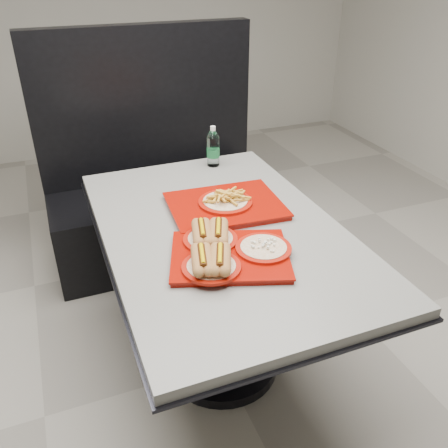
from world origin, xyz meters
name	(u,v)px	position (x,y,z in m)	size (l,w,h in m)	color
ground	(222,364)	(0.00, 0.00, 0.00)	(6.00, 6.00, 0.00)	gray
diner_table	(222,262)	(0.00, 0.00, 0.58)	(0.92, 1.42, 0.75)	black
booth_bench	(157,192)	(0.00, 1.09, 0.40)	(1.30, 0.57, 1.35)	black
tray_near	(225,251)	(-0.07, -0.21, 0.78)	(0.49, 0.44, 0.09)	#820B03
tray_far	(225,203)	(0.07, 0.14, 0.78)	(0.49, 0.39, 0.09)	#820B03
water_bottle	(213,149)	(0.19, 0.60, 0.84)	(0.06, 0.06, 0.20)	silver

